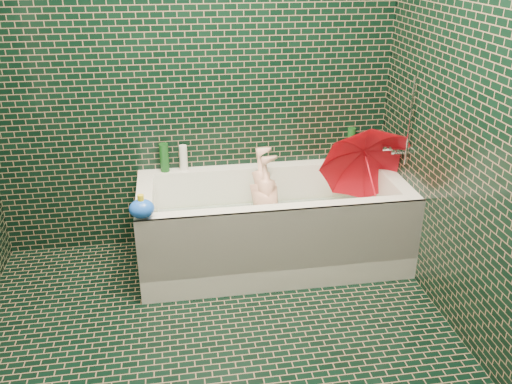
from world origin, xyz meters
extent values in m
plane|color=black|center=(0.00, 0.00, 0.00)|extent=(2.80, 2.80, 0.00)
plane|color=black|center=(0.00, 1.40, 1.25)|extent=(2.80, 0.00, 2.80)
cube|color=white|center=(0.45, 1.02, 0.07)|extent=(1.70, 0.75, 0.15)
cube|color=white|center=(0.45, 1.35, 0.35)|extent=(1.70, 0.10, 0.40)
cube|color=white|center=(0.45, 0.70, 0.35)|extent=(1.70, 0.10, 0.40)
cube|color=white|center=(1.25, 1.02, 0.35)|extent=(0.10, 0.55, 0.40)
cube|color=white|center=(-0.35, 1.02, 0.35)|extent=(0.10, 0.55, 0.40)
cube|color=white|center=(0.45, 0.66, 0.28)|extent=(1.70, 0.02, 0.55)
cube|color=#4DBD25|center=(0.45, 1.02, 0.16)|extent=(1.35, 0.47, 0.01)
cube|color=silver|center=(0.45, 1.02, 0.30)|extent=(1.48, 0.53, 0.00)
cylinder|color=silver|center=(1.28, 1.02, 0.73)|extent=(0.14, 0.05, 0.05)
cylinder|color=silver|center=(1.20, 1.08, 0.73)|extent=(0.05, 0.04, 0.04)
cylinder|color=silver|center=(1.27, 0.92, 0.95)|extent=(0.01, 0.01, 0.55)
imported|color=#F0AD96|center=(0.43, 1.07, 0.31)|extent=(0.90, 0.34, 0.26)
imported|color=red|center=(1.06, 0.95, 0.60)|extent=(0.84, 0.85, 0.90)
imported|color=white|center=(1.19, 1.36, 0.55)|extent=(0.14, 0.14, 0.28)
imported|color=#521B67|center=(1.25, 1.36, 0.55)|extent=(0.11, 0.12, 0.21)
imported|color=#134317|center=(1.24, 1.35, 0.55)|extent=(0.17, 0.17, 0.17)
cylinder|color=#134317|center=(1.06, 1.36, 0.66)|extent=(0.07, 0.07, 0.23)
cylinder|color=silver|center=(1.13, 1.33, 0.65)|extent=(0.05, 0.05, 0.20)
cylinder|color=#134317|center=(-0.22, 1.36, 0.65)|extent=(0.07, 0.07, 0.19)
cylinder|color=white|center=(-0.09, 1.35, 0.64)|extent=(0.06, 0.06, 0.17)
ellipsoid|color=yellow|center=(0.97, 1.35, 0.58)|extent=(0.09, 0.07, 0.06)
sphere|color=yellow|center=(1.00, 1.35, 0.62)|extent=(0.04, 0.04, 0.04)
cone|color=orange|center=(1.03, 1.34, 0.62)|extent=(0.02, 0.02, 0.02)
ellipsoid|color=blue|center=(-0.35, 0.69, 0.61)|extent=(0.15, 0.13, 0.11)
cylinder|color=yellow|center=(-0.35, 0.69, 0.67)|extent=(0.04, 0.04, 0.04)
camera|label=1|loc=(-0.15, -2.03, 1.94)|focal=38.00mm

